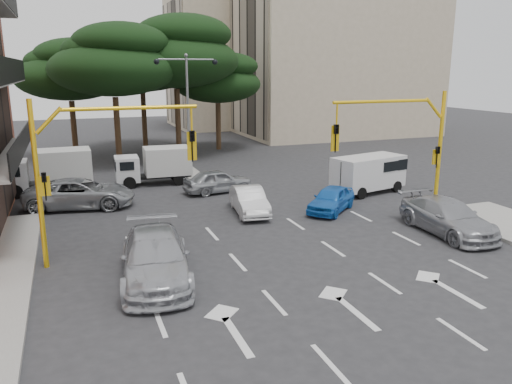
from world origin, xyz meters
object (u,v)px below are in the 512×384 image
(street_lamp_center, at_px, (187,93))
(signal_mast_right, at_px, (409,139))
(signal_mast_left, at_px, (90,158))
(box_truck_b, at_px, (154,166))
(car_silver_cross_a, at_px, (80,193))
(box_truck_a, at_px, (47,172))
(car_silver_parked, at_px, (448,217))
(car_silver_cross_b, at_px, (218,181))
(van_white, at_px, (368,174))
(car_silver_wagon, at_px, (155,257))
(car_white_hatch, at_px, (249,201))
(car_blue_compact, at_px, (331,199))

(street_lamp_center, bearing_deg, signal_mast_right, -64.09)
(signal_mast_left, bearing_deg, box_truck_b, 71.19)
(car_silver_cross_a, bearing_deg, signal_mast_left, -166.60)
(signal_mast_right, bearing_deg, box_truck_a, 142.37)
(signal_mast_left, xyz_separation_m, car_silver_parked, (14.40, -2.00, -3.15))
(car_silver_cross_b, xyz_separation_m, van_white, (8.11, -3.05, 0.40))
(car_silver_wagon, bearing_deg, box_truck_b, 88.24)
(signal_mast_right, distance_m, signal_mast_left, 13.61)
(signal_mast_right, height_order, car_silver_cross_b, signal_mast_right)
(car_white_hatch, bearing_deg, van_white, 19.62)
(signal_mast_right, distance_m, car_silver_wagon, 12.53)
(street_lamp_center, xyz_separation_m, car_silver_cross_b, (0.39, -5.37, -4.75))
(signal_mast_right, distance_m, box_truck_a, 19.85)
(car_silver_cross_a, xyz_separation_m, box_truck_b, (4.47, 4.10, 0.38))
(car_silver_cross_b, bearing_deg, car_blue_compact, -152.04)
(box_truck_a, bearing_deg, street_lamp_center, -78.35)
(signal_mast_left, bearing_deg, box_truck_a, 99.31)
(car_silver_wagon, relative_size, car_silver_parked, 1.08)
(street_lamp_center, xyz_separation_m, box_truck_a, (-8.77, -2.00, -4.19))
(signal_mast_right, xyz_separation_m, car_white_hatch, (-6.19, 3.94, -3.24))
(signal_mast_left, bearing_deg, car_blue_compact, 13.95)
(signal_mast_left, distance_m, box_truck_a, 12.45)
(box_truck_b, bearing_deg, car_silver_cross_b, -135.58)
(car_blue_compact, relative_size, car_silver_wagon, 0.67)
(signal_mast_left, bearing_deg, signal_mast_right, 0.00)
(car_blue_compact, bearing_deg, street_lamp_center, 161.49)
(car_silver_cross_b, height_order, box_truck_b, box_truck_b)
(street_lamp_center, bearing_deg, car_silver_wagon, -107.12)
(box_truck_a, bearing_deg, car_blue_compact, -125.68)
(signal_mast_right, distance_m, box_truck_b, 15.61)
(street_lamp_center, height_order, car_silver_wagon, street_lamp_center)
(car_silver_wagon, bearing_deg, street_lamp_center, 80.45)
(car_silver_parked, distance_m, van_white, 7.65)
(street_lamp_center, bearing_deg, box_truck_b, -144.42)
(car_silver_cross_a, bearing_deg, box_truck_b, -36.64)
(car_silver_parked, bearing_deg, car_silver_cross_a, 148.17)
(box_truck_b, bearing_deg, car_silver_cross_a, 135.14)
(box_truck_a, bearing_deg, car_silver_cross_a, -159.39)
(signal_mast_left, xyz_separation_m, car_silver_cross_b, (7.20, 8.64, -3.21))
(car_silver_cross_b, distance_m, car_silver_parked, 12.85)
(car_blue_compact, relative_size, car_silver_parked, 0.73)
(car_silver_wagon, xyz_separation_m, car_silver_cross_a, (-2.08, 10.48, -0.04))
(car_silver_cross_a, height_order, box_truck_a, box_truck_a)
(signal_mast_right, relative_size, signal_mast_left, 1.00)
(car_silver_wagon, height_order, car_silver_parked, car_silver_wagon)
(car_silver_cross_b, bearing_deg, street_lamp_center, -3.69)
(car_white_hatch, xyz_separation_m, box_truck_b, (-3.30, 8.14, 0.49))
(car_silver_parked, bearing_deg, car_silver_wagon, -175.53)
(car_blue_compact, height_order, car_silver_wagon, car_silver_wagon)
(car_silver_cross_a, relative_size, car_silver_cross_b, 1.36)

